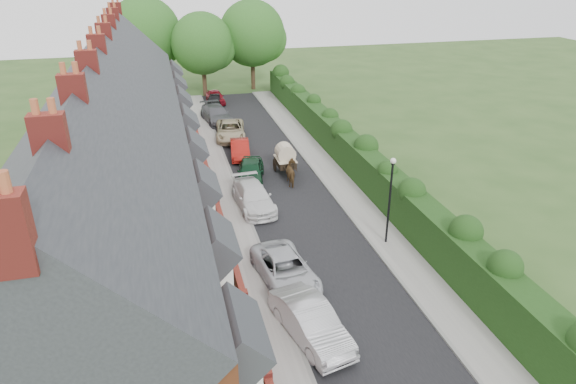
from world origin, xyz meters
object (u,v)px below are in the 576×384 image
Objects in this scene: car_white at (253,197)px; car_black at (215,100)px; lamppost at (390,190)px; car_silver_a at (311,322)px; horse_cart at (285,156)px; car_red at (240,149)px; car_green at (251,171)px; horse at (293,173)px; car_beige at (230,130)px; car_grey at (216,114)px; car_silver_b at (285,270)px.

car_white reaches higher than car_black.
lamppost is 1.00× the size of car_white.
horse_cart is (3.32, 17.86, 0.50)m from car_silver_a.
car_silver_a is 21.97m from car_red.
car_green is 1.20× the size of car_black.
horse is (2.77, -1.25, 0.06)m from car_green.
car_black is at bearing 97.22° from car_red.
horse is (-3.00, 9.30, -2.46)m from lamppost.
horse is at bearing -68.44° from car_beige.
car_grey is at bearing 76.53° from car_silver_a.
car_silver_a is at bearing -93.36° from car_white.
horse is 2.18m from horse_cart.
car_black is at bearing 82.05° from car_silver_b.
car_silver_b is 22.52m from car_beige.
car_grey is at bearing 105.45° from car_green.
car_white is 9.24m from car_red.
car_silver_a reaches higher than car_red.
car_black is at bearing 76.30° from car_grey.
lamppost is 12.29m from car_green.
horse reaches higher than car_silver_b.
horse is at bearing -69.84° from car_black.
horse_cart is (3.37, 13.65, 0.59)m from car_silver_b.
car_silver_b is 14.07m from horse_cart.
car_white is at bearing -85.05° from car_beige.
car_white is 4.51m from horse.
horse reaches higher than car_green.
car_silver_a is 0.89× the size of car_grey.
lamppost reaches higher than car_red.
horse_cart reaches higher than car_black.
lamppost reaches higher than car_white.
car_green is 9.74m from car_beige.
lamppost reaches higher than car_green.
car_white reaches higher than car_beige.
horse is at bearing -59.58° from car_red.
horse_cart is (-3.00, 11.43, -2.00)m from lamppost.
lamppost is 7.23m from car_silver_b.
car_silver_b is at bearing -160.83° from lamppost.
car_silver_a is 4.22m from car_silver_b.
car_black is at bearing 100.49° from lamppost.
lamppost is 1.06× the size of car_silver_a.
car_white is at bearing 82.93° from car_silver_b.
car_silver_a is at bearing -78.85° from car_green.
car_green is at bearing -82.56° from car_beige.
car_green is 1.44× the size of horse_cart.
lamppost reaches higher than car_silver_a.
horse is at bearing -86.66° from car_grey.
car_beige is 11.34m from horse.
car_red is 4.96m from horse_cart.
car_green is at bearing -96.14° from car_grey.
car_white is at bearing 135.28° from lamppost.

